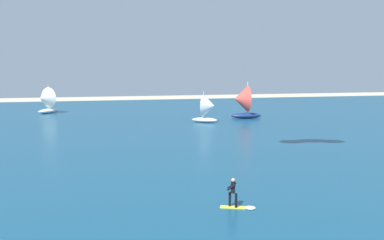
% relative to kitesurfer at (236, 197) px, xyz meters
% --- Properties ---
extents(ocean, '(160.00, 90.00, 0.10)m').
position_rel_kitesurfer_xyz_m(ocean, '(-2.81, 36.60, -0.65)').
color(ocean, navy).
rests_on(ocean, ground).
extents(kitesurfer, '(2.02, 1.26, 1.67)m').
position_rel_kitesurfer_xyz_m(kitesurfer, '(0.00, 0.00, 0.00)').
color(kitesurfer, yellow).
rests_on(kitesurfer, ocean).
extents(sailboat_mid_left, '(3.86, 3.55, 4.29)m').
position_rel_kitesurfer_xyz_m(sailboat_mid_left, '(9.04, 37.61, 1.36)').
color(sailboat_mid_left, silver).
rests_on(sailboat_mid_left, ocean).
extents(sailboat_far_right, '(4.64, 3.94, 5.41)m').
position_rel_kitesurfer_xyz_m(sailboat_far_right, '(15.17, 41.15, 1.87)').
color(sailboat_far_right, navy).
rests_on(sailboat_far_right, ocean).
extents(sailboat_mid_right, '(4.14, 4.18, 4.71)m').
position_rel_kitesurfer_xyz_m(sailboat_mid_right, '(-13.27, 55.52, 1.56)').
color(sailboat_mid_right, white).
rests_on(sailboat_mid_right, ocean).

